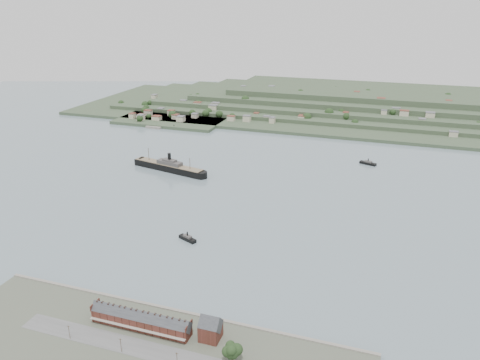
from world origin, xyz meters
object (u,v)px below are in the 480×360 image
(gabled_building, at_px, (210,328))
(tugboat, at_px, (188,238))
(terrace_row, at_px, (141,320))
(steamship, at_px, (167,166))
(fig_tree, at_px, (232,351))

(gabled_building, relative_size, tugboat, 0.92)
(terrace_row, bearing_deg, steamship, 114.01)
(terrace_row, bearing_deg, fig_tree, -8.48)
(tugboat, distance_m, fig_tree, 128.61)
(terrace_row, distance_m, tugboat, 100.23)
(steamship, height_order, tugboat, steamship)
(terrace_row, xyz_separation_m, gabled_building, (37.50, 4.02, 1.34))
(tugboat, bearing_deg, fig_tree, -55.82)
(steamship, distance_m, fig_tree, 282.08)
(steamship, xyz_separation_m, tugboat, (82.63, -129.54, -2.51))
(gabled_building, distance_m, tugboat, 110.03)
(gabled_building, height_order, fig_tree, gabled_building)
(steamship, bearing_deg, gabled_building, -58.16)
(terrace_row, relative_size, fig_tree, 5.23)
(terrace_row, relative_size, steamship, 0.60)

